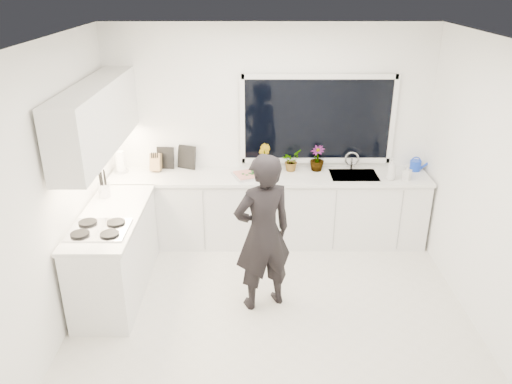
{
  "coord_description": "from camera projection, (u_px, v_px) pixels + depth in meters",
  "views": [
    {
      "loc": [
        -0.17,
        -4.28,
        3.2
      ],
      "look_at": [
        -0.16,
        0.4,
        1.15
      ],
      "focal_mm": 35.0,
      "sensor_mm": 36.0,
      "label": 1
    }
  ],
  "objects": [
    {
      "name": "upper_cabinets",
      "position": [
        97.0,
        118.0,
        5.1
      ],
      "size": [
        0.34,
        2.1,
        0.7
      ],
      "primitive_type": "cube",
      "color": "white",
      "rests_on": "wall_left"
    },
    {
      "name": "sink",
      "position": [
        354.0,
        179.0,
        6.18
      ],
      "size": [
        0.58,
        0.42,
        0.14
      ],
      "primitive_type": "cube",
      "color": "silver",
      "rests_on": "countertop_back"
    },
    {
      "name": "utensil_crock",
      "position": [
        104.0,
        190.0,
        5.53
      ],
      "size": [
        0.16,
        0.16,
        0.16
      ],
      "primitive_type": "cylinder",
      "rotation": [
        0.0,
        0.0,
        0.26
      ],
      "color": "#BCBDC1",
      "rests_on": "countertop_left"
    },
    {
      "name": "faucet",
      "position": [
        352.0,
        161.0,
        6.3
      ],
      "size": [
        0.03,
        0.03,
        0.22
      ],
      "primitive_type": "cylinder",
      "color": "silver",
      "rests_on": "countertop_back"
    },
    {
      "name": "watering_can",
      "position": [
        415.0,
        165.0,
        6.28
      ],
      "size": [
        0.18,
        0.18,
        0.13
      ],
      "primitive_type": "cylinder",
      "rotation": [
        0.0,
        0.0,
        0.35
      ],
      "color": "blue",
      "rests_on": "countertop_back"
    },
    {
      "name": "picture_frame_small",
      "position": [
        187.0,
        157.0,
        6.32
      ],
      "size": [
        0.24,
        0.12,
        0.3
      ],
      "primitive_type": "cube",
      "rotation": [
        0.0,
        0.0,
        -0.41
      ],
      "color": "black",
      "rests_on": "countertop_back"
    },
    {
      "name": "person",
      "position": [
        263.0,
        233.0,
        4.95
      ],
      "size": [
        0.72,
        0.61,
        1.67
      ],
      "primitive_type": "imported",
      "rotation": [
        0.0,
        0.0,
        3.54
      ],
      "color": "black",
      "rests_on": "floor"
    },
    {
      "name": "base_cabinets_left",
      "position": [
        116.0,
        255.0,
        5.34
      ],
      "size": [
        0.58,
        1.6,
        0.88
      ],
      "primitive_type": "cube",
      "color": "white",
      "rests_on": "floor"
    },
    {
      "name": "countertop_left",
      "position": [
        111.0,
        216.0,
        5.16
      ],
      "size": [
        0.62,
        1.6,
        0.04
      ],
      "primitive_type": "cube",
      "color": "silver",
      "rests_on": "base_cabinets_left"
    },
    {
      "name": "paper_towel_roll",
      "position": [
        120.0,
        162.0,
        6.2
      ],
      "size": [
        0.13,
        0.13,
        0.26
      ],
      "primitive_type": "cylinder",
      "rotation": [
        0.0,
        0.0,
        -0.23
      ],
      "color": "white",
      "rests_on": "countertop_back"
    },
    {
      "name": "soap_bottles",
      "position": [
        396.0,
        170.0,
        5.98
      ],
      "size": [
        0.33,
        0.14,
        0.27
      ],
      "color": "#D8BF66",
      "rests_on": "countertop_back"
    },
    {
      "name": "wall_right",
      "position": [
        488.0,
        189.0,
        4.66
      ],
      "size": [
        0.02,
        3.5,
        2.7
      ],
      "primitive_type": "cube",
      "color": "white",
      "rests_on": "ground"
    },
    {
      "name": "stovetop",
      "position": [
        98.0,
        229.0,
        4.83
      ],
      "size": [
        0.56,
        0.48,
        0.03
      ],
      "primitive_type": "cube",
      "color": "black",
      "rests_on": "countertop_left"
    },
    {
      "name": "herb_plants",
      "position": [
        291.0,
        159.0,
        6.25
      ],
      "size": [
        0.9,
        0.31,
        0.34
      ],
      "color": "#26662D",
      "rests_on": "countertop_back"
    },
    {
      "name": "wall_back",
      "position": [
        269.0,
        134.0,
        6.27
      ],
      "size": [
        4.0,
        0.02,
        2.7
      ],
      "primitive_type": "cube",
      "color": "white",
      "rests_on": "ground"
    },
    {
      "name": "floor",
      "position": [
        272.0,
        309.0,
        5.21
      ],
      "size": [
        4.0,
        3.5,
        0.02
      ],
      "primitive_type": "cube",
      "color": "beige",
      "rests_on": "ground"
    },
    {
      "name": "pizza_tray",
      "position": [
        252.0,
        175.0,
        6.13
      ],
      "size": [
        0.54,
        0.47,
        0.03
      ],
      "primitive_type": "cube",
      "rotation": [
        0.0,
        0.0,
        0.37
      ],
      "color": "#B0AFB3",
      "rests_on": "countertop_back"
    },
    {
      "name": "picture_frame_large",
      "position": [
        166.0,
        158.0,
        6.32
      ],
      "size": [
        0.22,
        0.04,
        0.28
      ],
      "primitive_type": "cube",
      "rotation": [
        0.0,
        0.0,
        -0.09
      ],
      "color": "black",
      "rests_on": "countertop_back"
    },
    {
      "name": "window",
      "position": [
        317.0,
        119.0,
        6.16
      ],
      "size": [
        1.8,
        0.02,
        1.0
      ],
      "primitive_type": "cube",
      "color": "black",
      "rests_on": "wall_back"
    },
    {
      "name": "countertop_back",
      "position": [
        269.0,
        177.0,
        6.16
      ],
      "size": [
        3.94,
        0.62,
        0.04
      ],
      "primitive_type": "cube",
      "color": "silver",
      "rests_on": "base_cabinets_back"
    },
    {
      "name": "base_cabinets_back",
      "position": [
        269.0,
        210.0,
        6.35
      ],
      "size": [
        3.92,
        0.58,
        0.88
      ],
      "primitive_type": "cube",
      "color": "white",
      "rests_on": "floor"
    },
    {
      "name": "ceiling",
      "position": [
        276.0,
        39.0,
        4.12
      ],
      "size": [
        4.0,
        3.5,
        0.02
      ],
      "primitive_type": "cube",
      "color": "white",
      "rests_on": "wall_back"
    },
    {
      "name": "knife_block",
      "position": [
        156.0,
        163.0,
        6.24
      ],
      "size": [
        0.14,
        0.12,
        0.22
      ],
      "primitive_type": "cube",
      "rotation": [
        0.0,
        0.0,
        -0.12
      ],
      "color": "olive",
      "rests_on": "countertop_back"
    },
    {
      "name": "pizza",
      "position": [
        252.0,
        174.0,
        6.12
      ],
      "size": [
        0.49,
        0.42,
        0.01
      ],
      "primitive_type": "cube",
      "rotation": [
        0.0,
        0.0,
        0.37
      ],
      "color": "red",
      "rests_on": "pizza_tray"
    },
    {
      "name": "wall_left",
      "position": [
        59.0,
        190.0,
        4.66
      ],
      "size": [
        0.02,
        3.5,
        2.7
      ],
      "primitive_type": "cube",
      "color": "white",
      "rests_on": "ground"
    }
  ]
}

